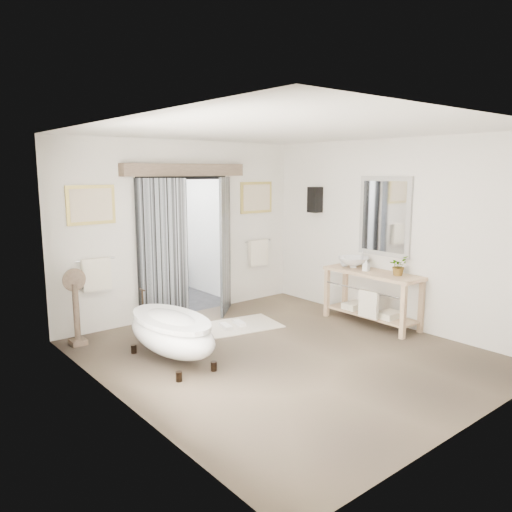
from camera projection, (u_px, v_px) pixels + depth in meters
name	position (u px, v px, depth m)	size (l,w,h in m)	color
ground_plane	(285.00, 355.00, 6.62)	(5.00, 5.00, 0.00)	brown
room_shell	(291.00, 216.00, 6.18)	(4.52, 5.02, 2.91)	silver
shower_room	(143.00, 250.00, 9.50)	(2.22, 2.01, 2.51)	black
back_wall_dressing	(189.00, 223.00, 8.12)	(3.82, 0.69, 2.52)	black
clawfoot_tub	(171.00, 332.00, 6.31)	(0.74, 1.66, 0.81)	black
vanity	(372.00, 293.00, 7.84)	(0.57, 1.60, 0.85)	tan
pedestal_mirror	(76.00, 312.00, 6.92)	(0.32, 0.21, 1.09)	brown
rug	(240.00, 325.00, 7.84)	(1.20, 0.80, 0.01)	beige
slippers	(233.00, 325.00, 7.76)	(0.43, 0.30, 0.05)	white
basin	(353.00, 262.00, 8.12)	(0.50, 0.50, 0.17)	white
plant	(398.00, 266.00, 7.48)	(0.27, 0.24, 0.30)	gray
soap_bottle_a	(366.00, 265.00, 7.83)	(0.09, 0.09, 0.20)	gray
soap_bottle_b	(345.00, 261.00, 8.20)	(0.14, 0.14, 0.18)	gray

